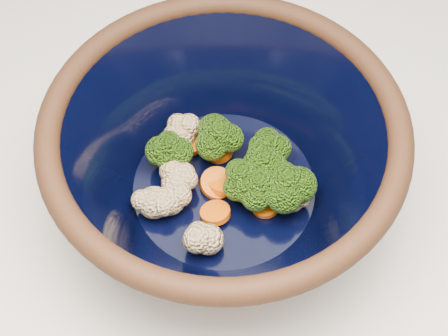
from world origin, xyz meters
TOP-DOWN VIEW (x-y plane):
  - mixing_bowl at (-0.09, 0.04)m, footprint 0.31×0.31m
  - vegetable_pile at (-0.09, 0.04)m, footprint 0.16×0.14m

SIDE VIEW (x-z plane):
  - vegetable_pile at x=-0.09m, z-range 0.93..0.98m
  - mixing_bowl at x=-0.09m, z-range 0.91..1.04m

